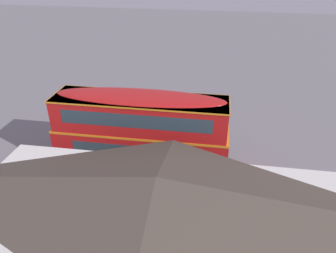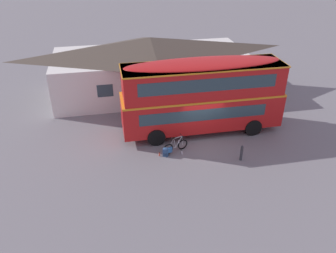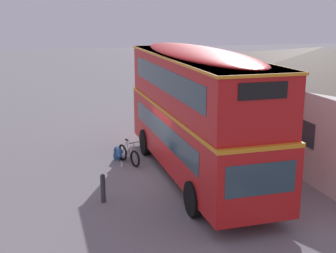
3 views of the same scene
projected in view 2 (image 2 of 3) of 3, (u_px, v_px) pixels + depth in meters
ground_plane at (202, 141)px, 21.14m from camera, size 120.00×120.00×0.00m
double_decker_bus at (202, 94)px, 20.92m from camera, size 10.22×2.87×4.79m
touring_bicycle at (175, 147)px, 19.86m from camera, size 1.61×0.81×1.00m
backpack_on_ground at (166, 152)px, 19.54m from camera, size 0.37×0.36×0.56m
water_bottle_red_squeeze at (159, 154)px, 19.64m from camera, size 0.08×0.08×0.25m
water_bottle_clear_plastic at (182, 152)px, 19.79m from camera, size 0.07×0.07×0.25m
pub_building at (151, 65)px, 26.45m from camera, size 15.51×7.14×4.51m
kerb_bollard at (242, 153)px, 19.10m from camera, size 0.16×0.16×0.97m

